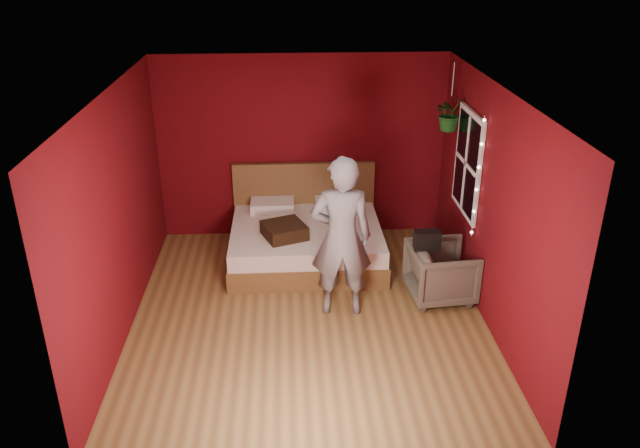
{
  "coord_description": "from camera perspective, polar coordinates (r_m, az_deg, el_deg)",
  "views": [
    {
      "loc": [
        -0.21,
        -6.13,
        3.97
      ],
      "look_at": [
        0.15,
        0.4,
        0.97
      ],
      "focal_mm": 35.0,
      "sensor_mm": 36.0,
      "label": 1
    }
  ],
  "objects": [
    {
      "name": "bed",
      "position": [
        8.42,
        -1.29,
        -1.28
      ],
      "size": [
        2.0,
        1.7,
        1.1
      ],
      "color": "brown",
      "rests_on": "ground"
    },
    {
      "name": "window",
      "position": [
        7.76,
        13.32,
        5.43
      ],
      "size": [
        0.05,
        0.97,
        1.27
      ],
      "color": "white",
      "rests_on": "room_walls"
    },
    {
      "name": "person",
      "position": [
        6.92,
        1.95,
        -1.24
      ],
      "size": [
        0.7,
        0.47,
        1.9
      ],
      "primitive_type": "imported",
      "rotation": [
        0.0,
        0.0,
        3.12
      ],
      "color": "slate",
      "rests_on": "ground"
    },
    {
      "name": "floor",
      "position": [
        7.3,
        -1.05,
        -8.26
      ],
      "size": [
        4.5,
        4.5,
        0.0
      ],
      "primitive_type": "plane",
      "color": "olive",
      "rests_on": "ground"
    },
    {
      "name": "armchair",
      "position": [
        7.6,
        11.02,
        -4.35
      ],
      "size": [
        0.82,
        0.8,
        0.68
      ],
      "primitive_type": "imported",
      "rotation": [
        0.0,
        0.0,
        1.67
      ],
      "color": "#5B5648",
      "rests_on": "ground"
    },
    {
      "name": "fairy_lights",
      "position": [
        7.28,
        14.22,
        4.06
      ],
      "size": [
        0.04,
        0.04,
        1.45
      ],
      "color": "silver",
      "rests_on": "room_walls"
    },
    {
      "name": "hanging_plant",
      "position": [
        8.1,
        11.81,
        9.88
      ],
      "size": [
        0.47,
        0.44,
        0.85
      ],
      "color": "silver",
      "rests_on": "room_walls"
    },
    {
      "name": "throw_pillow",
      "position": [
        7.94,
        -3.29,
        -0.59
      ],
      "size": [
        0.64,
        0.64,
        0.17
      ],
      "primitive_type": "cube",
      "rotation": [
        0.0,
        0.0,
        0.37
      ],
      "color": "black",
      "rests_on": "bed"
    },
    {
      "name": "room_walls",
      "position": [
        6.54,
        -1.16,
        4.17
      ],
      "size": [
        4.04,
        4.54,
        2.62
      ],
      "color": "#57090D",
      "rests_on": "ground"
    },
    {
      "name": "handbag",
      "position": [
        7.32,
        9.75,
        -1.44
      ],
      "size": [
        0.31,
        0.16,
        0.22
      ],
      "primitive_type": "cube",
      "rotation": [
        0.0,
        0.0,
        -0.01
      ],
      "color": "black",
      "rests_on": "armchair"
    }
  ]
}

